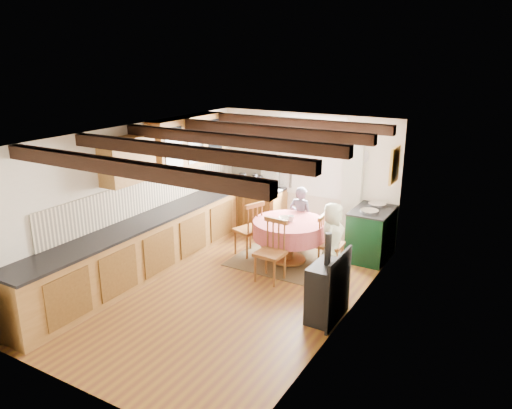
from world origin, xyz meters
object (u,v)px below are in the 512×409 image
Objects in this scene: chair_right at (331,243)px; cup at (291,219)px; aga_range at (371,233)px; chair_near at (270,251)px; child_right at (332,239)px; cast_iron_stove at (327,277)px; chair_left at (249,228)px; dining_table at (289,241)px; child_far at (300,218)px.

chair_right is 8.53× the size of cup.
chair_near is at bearing -122.78° from aga_range.
child_right is (0.06, -0.12, 0.13)m from chair_right.
aga_range is 2.36m from cast_iron_stove.
chair_left is 2.15m from aga_range.
chair_right is at bearing 109.31° from cast_iron_stove.
aga_range is at bearing 39.04° from cup.
chair_near reaches higher than cup.
dining_table is 1.32× the size of chair_right.
cast_iron_stove is at bearing -49.40° from cup.
dining_table is 0.78m from chair_left.
chair_right is (0.74, 0.07, 0.10)m from dining_table.
child_far is at bearing 155.16° from chair_left.
chair_left is at bearing 145.76° from cast_iron_stove.
aga_range is at bearing 92.68° from cast_iron_stove.
chair_left is 1.51m from chair_right.
aga_range is (0.42, 0.83, -0.01)m from chair_right.
chair_near is 1.10m from chair_right.
child_right reaches higher than aga_range.
chair_near is at bearing -87.87° from cup.
chair_near is (0.07, -0.80, 0.12)m from dining_table.
dining_table is at bearing 96.14° from child_far.
child_right is (-0.48, 1.41, -0.02)m from cast_iron_stove.
child_right is at bearing -111.25° from aga_range.
aga_range is at bearing 136.22° from chair_left.
chair_left is at bearing 44.11° from child_far.
aga_range is 1.28m from child_far.
cast_iron_stove is 1.48m from child_right.
chair_right is at bearing 114.82° from chair_left.
dining_table is at bearing -142.36° from aga_range.
child_right is 0.78m from cup.
chair_right reaches higher than aga_range.
chair_near is 1.37m from cast_iron_stove.
child_right is at bearing -3.50° from dining_table.
child_far is 1.11m from child_right.
cast_iron_stove is at bearing -165.34° from chair_right.
cup is (0.80, 0.05, 0.29)m from chair_left.
dining_table is 0.83m from child_right.
child_right is (0.79, -0.05, 0.23)m from dining_table.
chair_left is 0.98m from child_far.
dining_table is 0.67m from child_far.
cast_iron_stove is (0.53, -1.52, 0.15)m from chair_right.
cast_iron_stove is 1.90m from cup.
chair_right is 0.78m from cup.
dining_table is 1.47m from aga_range.
chair_right is 0.95× the size of aga_range.
child_far is 0.68m from cup.
child_far is (-0.15, 1.43, 0.10)m from chair_near.
chair_left is 1.56m from child_right.
cast_iron_stove is 11.26× the size of cup.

